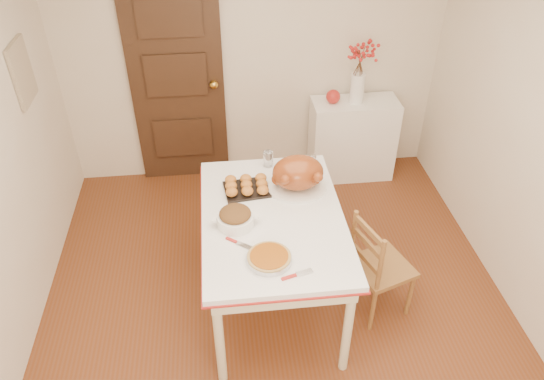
{
  "coord_description": "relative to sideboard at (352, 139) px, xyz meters",
  "views": [
    {
      "loc": [
        -0.33,
        -2.47,
        3.05
      ],
      "look_at": [
        -0.03,
        0.22,
        1.03
      ],
      "focal_mm": 34.07,
      "sensor_mm": 36.0,
      "label": 1
    }
  ],
  "objects": [
    {
      "name": "shaker_pair",
      "position": [
        -0.62,
        -1.04,
        0.48
      ],
      "size": [
        0.09,
        0.04,
        0.09
      ],
      "primitive_type": null,
      "rotation": [
        0.0,
        0.0,
        0.1
      ],
      "color": "white",
      "rests_on": "kitchen_table"
    },
    {
      "name": "kitchen_table",
      "position": [
        -0.97,
        -1.61,
        0.02
      ],
      "size": [
        0.97,
        1.41,
        0.85
      ],
      "primitive_type": null,
      "color": "white",
      "rests_on": "floor"
    },
    {
      "name": "berry_vase",
      "position": [
        -0.0,
        0.0,
        0.7
      ],
      "size": [
        0.3,
        0.3,
        0.58
      ],
      "primitive_type": null,
      "color": "white",
      "rests_on": "sideboard"
    },
    {
      "name": "sideboard",
      "position": [
        0.0,
        0.0,
        0.0
      ],
      "size": [
        0.82,
        0.36,
        0.82
      ],
      "primitive_type": "cube",
      "color": "white",
      "rests_on": "floor"
    },
    {
      "name": "floor",
      "position": [
        -0.95,
        -1.78,
        -0.41
      ],
      "size": [
        3.5,
        4.0,
        0.0
      ],
      "primitive_type": "cube",
      "color": "#632E13",
      "rests_on": "ground"
    },
    {
      "name": "carving_knife",
      "position": [
        -1.2,
        -1.87,
        0.44
      ],
      "size": [
        0.21,
        0.18,
        0.01
      ],
      "primitive_type": null,
      "rotation": [
        0.0,
        0.0,
        -0.65
      ],
      "color": "silver",
      "rests_on": "kitchen_table"
    },
    {
      "name": "stuffing_dish",
      "position": [
        -1.22,
        -1.67,
        0.5
      ],
      "size": [
        0.33,
        0.26,
        0.12
      ],
      "primitive_type": null,
      "rotation": [
        0.0,
        0.0,
        -0.07
      ],
      "color": "brown",
      "rests_on": "kitchen_table"
    },
    {
      "name": "door_back",
      "position": [
        -1.65,
        0.19,
        0.62
      ],
      "size": [
        0.85,
        0.06,
        2.06
      ],
      "primitive_type": "cube",
      "color": "#321F14",
      "rests_on": "ground"
    },
    {
      "name": "drinking_glass",
      "position": [
        -0.94,
        -1.01,
        0.5
      ],
      "size": [
        0.09,
        0.09,
        0.12
      ],
      "primitive_type": "cylinder",
      "rotation": [
        0.0,
        0.0,
        -0.29
      ],
      "color": "white",
      "rests_on": "kitchen_table"
    },
    {
      "name": "photo_board",
      "position": [
        -2.68,
        -0.58,
        1.09
      ],
      "size": [
        0.03,
        0.35,
        0.45
      ],
      "primitive_type": "cube",
      "color": "beige",
      "rests_on": "ground"
    },
    {
      "name": "pumpkin_pie",
      "position": [
        -1.04,
        -2.03,
        0.47
      ],
      "size": [
        0.35,
        0.35,
        0.06
      ],
      "primitive_type": "cylinder",
      "rotation": [
        0.0,
        0.0,
        -0.34
      ],
      "color": "#8E450C",
      "rests_on": "kitchen_table"
    },
    {
      "name": "wall_back",
      "position": [
        -0.95,
        0.22,
        0.84
      ],
      "size": [
        3.5,
        0.0,
        2.5
      ],
      "primitive_type": "cube",
      "color": "beige",
      "rests_on": "ground"
    },
    {
      "name": "pie_server",
      "position": [
        -0.9,
        -2.17,
        0.44
      ],
      "size": [
        0.21,
        0.11,
        0.01
      ],
      "primitive_type": null,
      "rotation": [
        0.0,
        0.0,
        0.29
      ],
      "color": "silver",
      "rests_on": "kitchen_table"
    },
    {
      "name": "rolls_tray",
      "position": [
        -1.13,
        -1.31,
        0.48
      ],
      "size": [
        0.34,
        0.28,
        0.08
      ],
      "primitive_type": null,
      "rotation": [
        0.0,
        0.0,
        0.12
      ],
      "color": "#BF611F",
      "rests_on": "kitchen_table"
    },
    {
      "name": "chair_oak",
      "position": [
        -0.2,
        -1.74,
        0.02
      ],
      "size": [
        0.48,
        0.48,
        0.86
      ],
      "primitive_type": null,
      "rotation": [
        0.0,
        0.0,
        1.9
      ],
      "color": "brown",
      "rests_on": "floor"
    },
    {
      "name": "apple",
      "position": [
        -0.22,
        0.0,
        0.47
      ],
      "size": [
        0.13,
        0.13,
        0.13
      ],
      "primitive_type": "sphere",
      "color": "#AA211C",
      "rests_on": "sideboard"
    },
    {
      "name": "turkey_platter",
      "position": [
        -0.77,
        -1.34,
        0.57
      ],
      "size": [
        0.48,
        0.41,
        0.27
      ],
      "primitive_type": null,
      "rotation": [
        0.0,
        0.0,
        0.18
      ],
      "color": "brown",
      "rests_on": "kitchen_table"
    }
  ]
}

